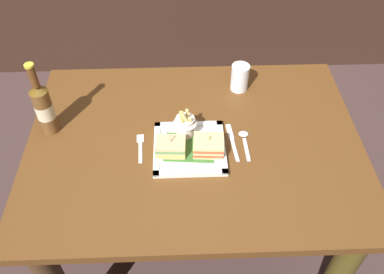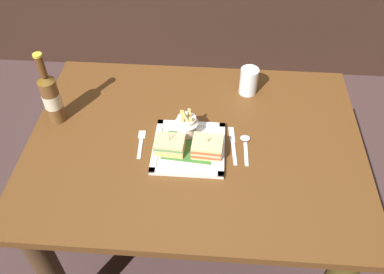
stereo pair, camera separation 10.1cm
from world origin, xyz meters
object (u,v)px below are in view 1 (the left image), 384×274
Objects in this scene: fries_cup at (185,123)px; fork at (140,146)px; dining_table at (194,171)px; beer_bottle at (44,107)px; sandwich_half_left at (171,147)px; spoon at (244,138)px; water_glass at (240,79)px; sandwich_half_right at (208,146)px; square_plate at (189,148)px; knife at (232,140)px.

fries_cup is 0.17m from fork.
beer_bottle reaches higher than dining_table.
spoon is at bearing 12.94° from sandwich_half_left.
fork is (-0.37, -0.30, -0.04)m from water_glass.
fries_cup reaches higher than sandwich_half_right.
square_plate is 1.37× the size of knife.
beer_bottle reaches higher than square_plate.
knife is at bearing -10.20° from fries_cup.
dining_table is at bearing 34.48° from sandwich_half_left.
square_plate is (-0.02, -0.04, 0.17)m from dining_table.
fork is at bearing -177.06° from knife.
fork and knife have the same top height.
dining_table is at bearing -39.45° from fries_cup.
water_glass is at bearing 16.46° from beer_bottle.
sandwich_half_right is at bearing -8.81° from fork.
fries_cup is (-0.01, 0.06, 0.06)m from square_plate.
spoon is (0.25, 0.06, -0.03)m from sandwich_half_left.
sandwich_half_left is 0.75× the size of spoon.
fries_cup is at bearing 140.55° from dining_table.
beer_bottle is at bearing 166.87° from square_plate.
dining_table is at bearing 64.71° from square_plate.
fries_cup reaches higher than water_glass.
knife is (0.16, -0.03, -0.06)m from fries_cup.
beer_bottle reaches higher than knife.
beer_bottle reaches higher than sandwich_half_right.
square_plate is 0.15m from knife.
fork is 0.96× the size of spoon.
beer_bottle is at bearing 163.52° from fork.
fries_cup is at bearing 169.80° from knife.
dining_table is 9.51× the size of fries_cup.
knife is (0.15, 0.03, -0.01)m from square_plate.
spoon is at bearing -92.67° from water_glass.
sandwich_half_left is 0.83× the size of fries_cup.
sandwich_half_right is 0.36m from water_glass.
sandwich_half_right is 0.37× the size of beer_bottle.
beer_bottle is at bearing 173.96° from spoon.
dining_table is 0.18m from square_plate.
spoon reaches higher than dining_table.
knife is 0.04m from spoon.
dining_table is at bearing -8.40° from beer_bottle.
fries_cup reaches higher than square_plate.
fries_cup is at bearing 173.71° from spoon.
fork is (-0.17, 0.02, -0.01)m from square_plate.
fork is 0.74× the size of knife.
fork is at bearing -141.22° from water_glass.
square_plate is 1.84× the size of fork.
beer_bottle is (-0.42, 0.13, 0.07)m from sandwich_half_left.
knife is at bearing 30.95° from sandwich_half_right.
dining_table is at bearing 178.39° from knife.
beer_bottle is at bearing 171.60° from dining_table.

